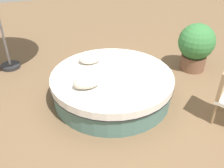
{
  "coord_description": "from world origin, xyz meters",
  "views": [
    {
      "loc": [
        -1.28,
        -3.78,
        2.89
      ],
      "look_at": [
        0.0,
        0.0,
        0.31
      ],
      "focal_mm": 40.32,
      "sensor_mm": 36.0,
      "label": 1
    }
  ],
  "objects": [
    {
      "name": "planter",
      "position": [
        2.14,
        0.5,
        0.59
      ],
      "size": [
        0.8,
        0.8,
        1.08
      ],
      "color": "brown",
      "rests_on": "ground_plane"
    },
    {
      "name": "throw_pillow_1",
      "position": [
        -0.54,
        -0.27,
        0.63
      ],
      "size": [
        0.46,
        0.3,
        0.21
      ],
      "primitive_type": "ellipsoid",
      "color": "beige",
      "rests_on": "round_bed"
    },
    {
      "name": "throw_pillow_0",
      "position": [
        -0.27,
        0.58,
        0.63
      ],
      "size": [
        0.43,
        0.32,
        0.21
      ],
      "primitive_type": "ellipsoid",
      "color": "silver",
      "rests_on": "round_bed"
    },
    {
      "name": "round_bed",
      "position": [
        0.0,
        0.0,
        0.27
      ],
      "size": [
        2.29,
        2.29,
        0.52
      ],
      "color": "#4C726B",
      "rests_on": "ground_plane"
    },
    {
      "name": "ground_plane",
      "position": [
        0.0,
        0.0,
        0.0
      ],
      "size": [
        16.0,
        16.0,
        0.0
      ],
      "primitive_type": "plane",
      "color": "brown"
    }
  ]
}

